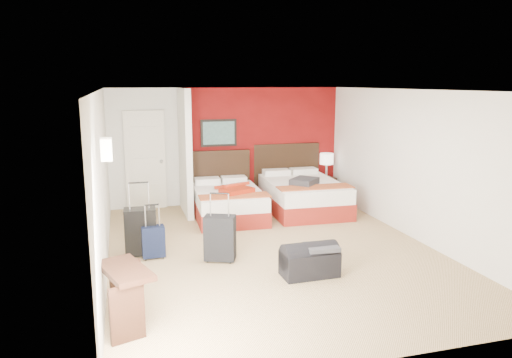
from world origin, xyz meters
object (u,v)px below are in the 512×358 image
object	(u,v)px
suitcase_black	(141,233)
duffel_bag	(310,262)
table_lamp	(326,165)
suitcase_charcoal	(220,240)
red_suitcase_open	(234,188)
bed_right	(303,196)
nightstand	(326,188)
suitcase_navy	(153,243)
bed_left	(228,204)
desk	(126,297)

from	to	relation	value
suitcase_black	duffel_bag	bearing A→B (deg)	-31.08
table_lamp	suitcase_charcoal	bearing A→B (deg)	-134.26
red_suitcase_open	suitcase_charcoal	world-z (taller)	suitcase_charcoal
bed_right	nightstand	distance (m)	1.18
bed_right	suitcase_black	bearing A→B (deg)	-149.46
duffel_bag	nightstand	bearing A→B (deg)	62.06
nightstand	table_lamp	size ratio (longest dim) A/B	0.93
suitcase_navy	table_lamp	bearing A→B (deg)	32.45
red_suitcase_open	suitcase_navy	size ratio (longest dim) A/B	1.72
red_suitcase_open	suitcase_navy	world-z (taller)	red_suitcase_open
bed_left	red_suitcase_open	size ratio (longest dim) A/B	2.27
suitcase_black	suitcase_navy	world-z (taller)	suitcase_black
suitcase_navy	desk	distance (m)	2.09
nightstand	suitcase_charcoal	xyz separation A→B (m)	(-3.08, -3.17, 0.08)
desk	bed_left	bearing A→B (deg)	44.18
nightstand	bed_right	bearing A→B (deg)	-141.67
table_lamp	suitcase_black	distance (m)	4.96
bed_right	suitcase_charcoal	bearing A→B (deg)	-131.10
bed_left	table_lamp	xyz separation A→B (m)	(2.46, 0.90, 0.50)
red_suitcase_open	duffel_bag	bearing A→B (deg)	-107.53
red_suitcase_open	suitcase_black	world-z (taller)	suitcase_black
table_lamp	suitcase_black	bearing A→B (deg)	-148.19
suitcase_black	suitcase_charcoal	world-z (taller)	suitcase_black
suitcase_black	suitcase_charcoal	xyz separation A→B (m)	(1.12, -0.56, -0.03)
duffel_bag	red_suitcase_open	bearing A→B (deg)	94.87
table_lamp	suitcase_charcoal	distance (m)	4.44
bed_left	red_suitcase_open	bearing A→B (deg)	-42.25
bed_left	suitcase_black	size ratio (longest dim) A/B	2.58
suitcase_navy	desk	xyz separation A→B (m)	(-0.42, -2.04, 0.10)
nightstand	suitcase_navy	size ratio (longest dim) A/B	1.08
desk	table_lamp	bearing A→B (deg)	28.43
nightstand	bed_left	bearing A→B (deg)	-164.77
bed_left	desk	distance (m)	4.40
bed_left	table_lamp	bearing A→B (deg)	22.83
table_lamp	desk	bearing A→B (deg)	-132.74
red_suitcase_open	table_lamp	bearing A→B (deg)	-0.93
suitcase_navy	desk	world-z (taller)	desk
suitcase_navy	duffel_bag	bearing A→B (deg)	-34.44
red_suitcase_open	suitcase_navy	bearing A→B (deg)	-157.08
bed_left	suitcase_charcoal	world-z (taller)	suitcase_charcoal
suitcase_black	bed_left	bearing A→B (deg)	46.80
bed_left	table_lamp	world-z (taller)	table_lamp
bed_left	duffel_bag	bearing A→B (deg)	-79.31
desk	nightstand	bearing A→B (deg)	28.43
bed_right	suitcase_navy	bearing A→B (deg)	-145.87
nightstand	suitcase_black	bearing A→B (deg)	-153.04
duffel_bag	desk	bearing A→B (deg)	-163.97
bed_right	suitcase_navy	xyz separation A→B (m)	(-3.17, -1.98, -0.07)
suitcase_navy	nightstand	bearing A→B (deg)	32.45
duffel_bag	bed_right	bearing A→B (deg)	68.86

